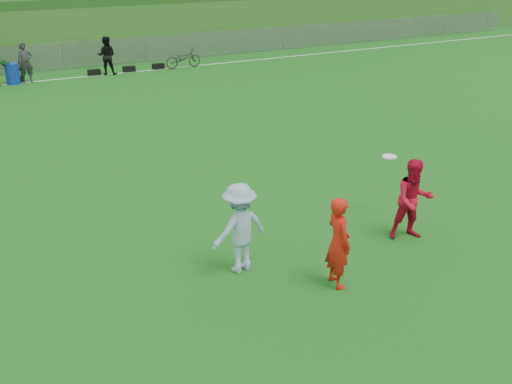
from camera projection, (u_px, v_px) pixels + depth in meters
ground at (270, 260)px, 10.72m from camera, size 120.00×120.00×0.00m
sideline_far at (73, 78)px, 25.32m from camera, size 60.00×0.10×0.01m
fence at (63, 56)px, 26.69m from camera, size 58.00×0.06×1.30m
berm at (27, 14)px, 35.27m from camera, size 120.00×18.00×3.00m
spectator_row at (5, 64)px, 23.83m from camera, size 8.44×0.95×1.69m
gear_bags at (101, 72)px, 25.90m from camera, size 6.92×0.32×0.26m
player_red_left at (338, 242)px, 9.64m from camera, size 0.45×0.64×1.64m
player_red_center at (413, 200)px, 11.22m from camera, size 0.97×0.86×1.66m
player_blue at (240, 228)px, 10.08m from camera, size 1.16×0.77×1.68m
frisbee at (389, 157)px, 11.97m from camera, size 0.31×0.31×0.03m
recycling_bin at (12, 74)px, 24.08m from camera, size 0.70×0.70×0.85m
bicycle at (183, 58)px, 27.17m from camera, size 1.78×0.68×0.93m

